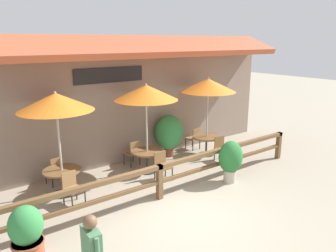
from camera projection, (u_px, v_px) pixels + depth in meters
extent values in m
plane|color=#9E937F|center=(185.00, 215.00, 7.86)|extent=(60.00, 60.00, 0.00)
cube|color=gray|center=(104.00, 112.00, 10.66)|extent=(14.00, 0.40, 3.60)
cube|color=#B25133|center=(108.00, 47.00, 9.70)|extent=(14.28, 1.48, 0.70)
cube|color=black|center=(110.00, 75.00, 10.27)|extent=(2.36, 0.04, 0.47)
cube|color=brown|center=(159.00, 167.00, 8.45)|extent=(10.40, 0.14, 0.11)
cube|color=brown|center=(160.00, 182.00, 8.55)|extent=(10.40, 0.10, 0.09)
cube|color=brown|center=(160.00, 182.00, 8.55)|extent=(0.14, 0.14, 0.95)
cube|color=brown|center=(278.00, 145.00, 11.52)|extent=(0.14, 0.14, 0.95)
cylinder|color=#B7B2A8|center=(60.00, 152.00, 8.64)|extent=(0.06, 0.06, 2.39)
cone|color=orange|center=(56.00, 102.00, 8.29)|extent=(1.93, 1.93, 0.46)
sphere|color=#B2ADA3|center=(55.00, 93.00, 8.24)|extent=(0.07, 0.07, 0.07)
cylinder|color=brown|center=(62.00, 171.00, 8.77)|extent=(1.01, 1.01, 0.05)
cylinder|color=#333333|center=(63.00, 183.00, 8.86)|extent=(0.07, 0.07, 0.65)
cylinder|color=#333333|center=(64.00, 193.00, 8.94)|extent=(0.55, 0.55, 0.03)
cube|color=olive|center=(74.00, 189.00, 8.25)|extent=(0.50, 0.50, 0.05)
cube|color=olive|center=(69.00, 179.00, 8.31)|extent=(0.40, 0.12, 0.40)
cylinder|color=#2D2D2D|center=(72.00, 202.00, 8.05)|extent=(0.04, 0.04, 0.39)
cylinder|color=#2D2D2D|center=(85.00, 197.00, 8.33)|extent=(0.04, 0.04, 0.39)
cylinder|color=#2D2D2D|center=(64.00, 198.00, 8.29)|extent=(0.04, 0.04, 0.39)
cylinder|color=#2D2D2D|center=(76.00, 193.00, 8.57)|extent=(0.04, 0.04, 0.39)
cube|color=olive|center=(55.00, 170.00, 9.45)|extent=(0.49, 0.49, 0.05)
cube|color=olive|center=(57.00, 165.00, 9.27)|extent=(0.40, 0.11, 0.40)
cylinder|color=#2D2D2D|center=(58.00, 174.00, 9.77)|extent=(0.04, 0.04, 0.39)
cylinder|color=#2D2D2D|center=(46.00, 178.00, 9.50)|extent=(0.04, 0.04, 0.39)
cylinder|color=#2D2D2D|center=(65.00, 177.00, 9.52)|extent=(0.04, 0.04, 0.39)
cylinder|color=#2D2D2D|center=(52.00, 181.00, 9.25)|extent=(0.04, 0.04, 0.39)
cylinder|color=#B7B2A8|center=(147.00, 136.00, 10.13)|extent=(0.06, 0.06, 2.39)
cone|color=orange|center=(146.00, 92.00, 9.79)|extent=(1.93, 1.93, 0.46)
sphere|color=#B2ADA3|center=(146.00, 85.00, 9.73)|extent=(0.07, 0.07, 0.07)
cylinder|color=brown|center=(147.00, 152.00, 10.27)|extent=(1.01, 1.01, 0.05)
cylinder|color=#333333|center=(147.00, 162.00, 10.35)|extent=(0.07, 0.07, 0.65)
cylinder|color=#333333|center=(147.00, 171.00, 10.43)|extent=(0.55, 0.55, 0.03)
cube|color=olive|center=(163.00, 167.00, 9.71)|extent=(0.44, 0.44, 0.05)
cube|color=olive|center=(160.00, 158.00, 9.80)|extent=(0.40, 0.06, 0.40)
cylinder|color=#2D2D2D|center=(162.00, 177.00, 9.51)|extent=(0.04, 0.04, 0.39)
cylinder|color=#2D2D2D|center=(172.00, 175.00, 9.72)|extent=(0.04, 0.04, 0.39)
cylinder|color=#2D2D2D|center=(155.00, 173.00, 9.82)|extent=(0.04, 0.04, 0.39)
cylinder|color=#2D2D2D|center=(165.00, 170.00, 10.02)|extent=(0.04, 0.04, 0.39)
cube|color=olive|center=(132.00, 153.00, 10.93)|extent=(0.47, 0.47, 0.05)
cube|color=olive|center=(135.00, 148.00, 10.74)|extent=(0.40, 0.09, 0.40)
cylinder|color=#2D2D2D|center=(133.00, 156.00, 11.24)|extent=(0.04, 0.04, 0.39)
cylinder|color=#2D2D2D|center=(124.00, 159.00, 10.99)|extent=(0.04, 0.04, 0.39)
cylinder|color=#2D2D2D|center=(140.00, 159.00, 10.98)|extent=(0.04, 0.04, 0.39)
cylinder|color=#2D2D2D|center=(131.00, 162.00, 10.72)|extent=(0.04, 0.04, 0.39)
cylinder|color=#B7B2A8|center=(207.00, 123.00, 11.68)|extent=(0.06, 0.06, 2.39)
cone|color=orange|center=(208.00, 85.00, 11.34)|extent=(1.93, 1.93, 0.46)
sphere|color=#B2ADA3|center=(208.00, 79.00, 11.28)|extent=(0.07, 0.07, 0.07)
cylinder|color=brown|center=(207.00, 137.00, 11.82)|extent=(1.01, 1.01, 0.05)
cylinder|color=#333333|center=(206.00, 146.00, 11.91)|extent=(0.07, 0.07, 0.65)
cylinder|color=#333333|center=(206.00, 154.00, 11.98)|extent=(0.55, 0.55, 0.03)
cube|color=olive|center=(222.00, 149.00, 11.27)|extent=(0.47, 0.47, 0.05)
cube|color=olive|center=(219.00, 142.00, 11.38)|extent=(0.40, 0.09, 0.40)
cylinder|color=#2D2D2D|center=(221.00, 158.00, 11.08)|extent=(0.04, 0.04, 0.39)
cylinder|color=#2D2D2D|center=(230.00, 156.00, 11.26)|extent=(0.04, 0.04, 0.39)
cylinder|color=#2D2D2D|center=(214.00, 155.00, 11.40)|extent=(0.04, 0.04, 0.39)
cylinder|color=#2D2D2D|center=(223.00, 153.00, 11.58)|extent=(0.04, 0.04, 0.39)
cube|color=olive|center=(193.00, 138.00, 12.52)|extent=(0.46, 0.46, 0.05)
cube|color=olive|center=(197.00, 134.00, 12.33)|extent=(0.40, 0.08, 0.40)
cylinder|color=#2D2D2D|center=(193.00, 142.00, 12.84)|extent=(0.04, 0.04, 0.39)
cylinder|color=#2D2D2D|center=(186.00, 144.00, 12.59)|extent=(0.04, 0.04, 0.39)
cylinder|color=#2D2D2D|center=(200.00, 144.00, 12.57)|extent=(0.04, 0.04, 0.39)
cylinder|color=#2D2D2D|center=(193.00, 146.00, 12.32)|extent=(0.04, 0.04, 0.39)
cylinder|color=#9E4C33|center=(29.00, 250.00, 6.23)|extent=(0.57, 0.57, 0.38)
cylinder|color=#9E4C33|center=(28.00, 242.00, 6.18)|extent=(0.62, 0.62, 0.04)
ellipsoid|color=#338442|center=(26.00, 225.00, 6.09)|extent=(0.64, 0.57, 0.79)
cylinder|color=#B7AD99|center=(230.00, 176.00, 9.65)|extent=(0.35, 0.35, 0.37)
cylinder|color=#B7AD99|center=(230.00, 171.00, 9.61)|extent=(0.38, 0.38, 0.04)
ellipsoid|color=#287033|center=(231.00, 157.00, 9.50)|extent=(0.74, 0.66, 0.96)
cylinder|color=brown|center=(169.00, 151.00, 11.83)|extent=(0.34, 0.34, 0.35)
cylinder|color=brown|center=(169.00, 147.00, 11.79)|extent=(0.37, 0.37, 0.04)
ellipsoid|color=#338442|center=(169.00, 132.00, 11.64)|extent=(1.03, 0.93, 1.25)
cube|color=#4C7F56|center=(92.00, 246.00, 4.90)|extent=(0.22, 0.44, 0.56)
cylinder|color=#4C7F56|center=(86.00, 238.00, 5.10)|extent=(0.07, 0.07, 0.54)
sphere|color=brown|center=(90.00, 222.00, 4.80)|extent=(0.22, 0.22, 0.22)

